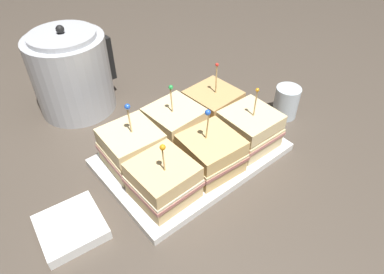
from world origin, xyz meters
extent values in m
plane|color=#4C4238|center=(0.00, 0.00, 0.00)|extent=(6.00, 6.00, 0.00)
cube|color=white|center=(0.00, 0.00, 0.01)|extent=(0.40, 0.27, 0.01)
cube|color=white|center=(0.00, 0.00, 0.01)|extent=(0.40, 0.27, 0.01)
cube|color=#DBB77A|center=(-0.12, -0.06, 0.03)|extent=(0.11, 0.11, 0.03)
cube|color=#B26B60|center=(-0.12, -0.06, 0.06)|extent=(0.12, 0.12, 0.01)
cube|color=beige|center=(-0.12, -0.06, 0.06)|extent=(0.12, 0.12, 0.01)
cube|color=#E8C281|center=(-0.12, -0.06, 0.08)|extent=(0.11, 0.11, 0.03)
cylinder|color=tan|center=(-0.13, -0.07, 0.12)|extent=(0.00, 0.01, 0.07)
sphere|color=orange|center=(-0.13, -0.07, 0.16)|extent=(0.01, 0.01, 0.01)
cube|color=tan|center=(0.00, -0.06, 0.03)|extent=(0.12, 0.12, 0.03)
cube|color=#B26B60|center=(0.00, -0.06, 0.06)|extent=(0.12, 0.12, 0.01)
cube|color=beige|center=(0.00, -0.06, 0.06)|extent=(0.12, 0.12, 0.01)
cube|color=#E0B771|center=(0.00, -0.06, 0.08)|extent=(0.12, 0.12, 0.03)
cylinder|color=tan|center=(-0.01, -0.06, 0.13)|extent=(0.00, 0.01, 0.08)
sphere|color=blue|center=(-0.01, -0.06, 0.17)|extent=(0.01, 0.01, 0.01)
cube|color=beige|center=(0.12, -0.06, 0.03)|extent=(0.11, 0.11, 0.03)
cube|color=tan|center=(0.12, -0.06, 0.06)|extent=(0.12, 0.12, 0.01)
cube|color=beige|center=(0.12, -0.06, 0.06)|extent=(0.12, 0.12, 0.01)
cylinder|color=red|center=(0.12, -0.08, 0.07)|extent=(0.06, 0.06, 0.00)
cube|color=beige|center=(0.12, -0.06, 0.09)|extent=(0.11, 0.11, 0.03)
cylinder|color=tan|center=(0.12, -0.07, 0.13)|extent=(0.00, 0.00, 0.08)
sphere|color=orange|center=(0.12, -0.07, 0.17)|extent=(0.01, 0.01, 0.01)
cube|color=beige|center=(-0.12, 0.06, 0.03)|extent=(0.12, 0.12, 0.03)
cube|color=tan|center=(-0.12, 0.06, 0.06)|extent=(0.12, 0.12, 0.01)
cube|color=beige|center=(-0.12, 0.06, 0.06)|extent=(0.12, 0.12, 0.01)
cylinder|color=red|center=(-0.12, 0.04, 0.07)|extent=(0.06, 0.06, 0.00)
cube|color=beige|center=(-0.12, 0.06, 0.09)|extent=(0.12, 0.12, 0.03)
cylinder|color=tan|center=(-0.12, 0.06, 0.13)|extent=(0.00, 0.01, 0.08)
sphere|color=blue|center=(-0.12, 0.06, 0.17)|extent=(0.01, 0.01, 0.01)
cube|color=beige|center=(0.00, 0.06, 0.03)|extent=(0.12, 0.12, 0.03)
cube|color=#B26B60|center=(0.00, 0.06, 0.06)|extent=(0.12, 0.12, 0.01)
cube|color=beige|center=(0.00, 0.06, 0.06)|extent=(0.12, 0.12, 0.01)
cylinder|color=red|center=(0.00, 0.04, 0.07)|extent=(0.09, 0.09, 0.00)
cube|color=beige|center=(0.00, 0.06, 0.09)|extent=(0.12, 0.12, 0.03)
cylinder|color=tan|center=(-0.01, 0.06, 0.13)|extent=(0.00, 0.01, 0.07)
sphere|color=green|center=(-0.01, 0.06, 0.17)|extent=(0.01, 0.01, 0.01)
cube|color=tan|center=(0.12, 0.06, 0.03)|extent=(0.12, 0.12, 0.03)
cube|color=tan|center=(0.12, 0.06, 0.06)|extent=(0.12, 0.12, 0.01)
cube|color=beige|center=(0.12, 0.06, 0.06)|extent=(0.12, 0.12, 0.01)
cube|color=tan|center=(0.12, 0.06, 0.08)|extent=(0.12, 0.12, 0.03)
cylinder|color=tan|center=(0.12, 0.06, 0.13)|extent=(0.00, 0.00, 0.09)
sphere|color=red|center=(0.12, 0.06, 0.18)|extent=(0.01, 0.01, 0.01)
cylinder|color=#B7BABF|center=(-0.11, 0.36, 0.10)|extent=(0.20, 0.20, 0.20)
cylinder|color=#B7BABF|center=(-0.11, 0.36, 0.21)|extent=(0.16, 0.16, 0.01)
sphere|color=black|center=(-0.11, 0.36, 0.22)|extent=(0.02, 0.02, 0.02)
cube|color=black|center=(0.00, 0.36, 0.11)|extent=(0.02, 0.02, 0.12)
cylinder|color=silver|center=(0.29, -0.03, 0.04)|extent=(0.06, 0.06, 0.09)
cube|color=white|center=(-0.30, -0.01, 0.01)|extent=(0.13, 0.13, 0.02)
camera|label=1|loc=(-0.37, -0.44, 0.56)|focal=32.00mm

